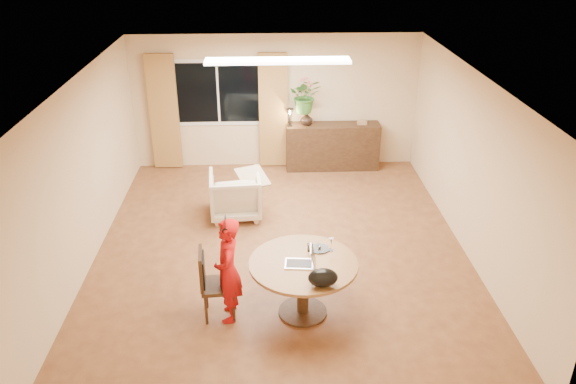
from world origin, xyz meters
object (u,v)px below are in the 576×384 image
object	(u,v)px
child	(228,270)
armchair	(235,195)
dining_table	(303,273)
sideboard	(332,146)
dining_chair	(219,284)

from	to	relation	value
child	armchair	distance (m)	2.69
dining_table	sideboard	world-z (taller)	sideboard
dining_chair	child	xyz separation A→B (m)	(0.13, -0.04, 0.22)
armchair	sideboard	bearing A→B (deg)	-138.16
dining_chair	sideboard	xyz separation A→B (m)	(1.92, 4.57, -0.01)
dining_chair	child	world-z (taller)	child
armchair	child	bearing A→B (deg)	86.27
armchair	sideboard	xyz separation A→B (m)	(1.83, 1.93, 0.07)
child	dining_table	bearing A→B (deg)	90.25
dining_table	sideboard	xyz separation A→B (m)	(0.88, 4.57, -0.14)
child	sideboard	size ratio (longest dim) A/B	0.75
child	armchair	bearing A→B (deg)	179.06
armchair	sideboard	size ratio (longest dim) A/B	0.46
child	sideboard	bearing A→B (deg)	156.92
armchair	sideboard	world-z (taller)	sideboard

